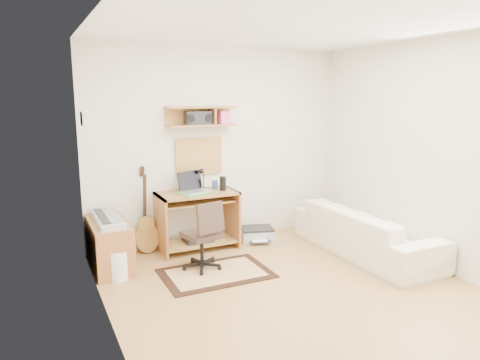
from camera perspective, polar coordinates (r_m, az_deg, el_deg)
name	(u,v)px	position (r m, az deg, el deg)	size (l,w,h in m)	color
floor	(299,295)	(4.63, 7.60, -14.43)	(3.60, 4.00, 0.01)	#B2824A
ceiling	(306,22)	(4.23, 8.54, 19.45)	(3.60, 4.00, 0.01)	white
back_wall	(219,145)	(5.99, -2.70, 4.49)	(3.60, 0.01, 2.60)	beige
left_wall	(107,183)	(3.57, -16.78, -0.32)	(0.01, 4.00, 2.60)	beige
right_wall	(437,155)	(5.45, 24.05, 2.92)	(0.01, 4.00, 2.60)	beige
wall_shelf	(201,116)	(5.73, -5.01, 8.18)	(0.90, 0.25, 0.26)	#A26739
cork_board	(199,156)	(5.87, -5.29, 3.05)	(0.64, 0.03, 0.49)	tan
wall_photo	(82,119)	(5.01, -19.66, 7.44)	(0.02, 0.20, 0.15)	#4C8CBF
desk	(197,220)	(5.76, -5.51, -5.21)	(1.00, 0.55, 0.75)	#A26739
laptop	(195,182)	(5.61, -5.79, -0.30)	(0.35, 0.35, 0.27)	silver
speaker	(223,183)	(5.73, -2.21, -0.45)	(0.08, 0.08, 0.18)	black
desk_lamp	(204,179)	(5.82, -4.72, 0.18)	(0.09, 0.09, 0.28)	black
pencil_cup	(215,185)	(5.85, -3.24, -0.60)	(0.07, 0.07, 0.11)	#2F4D8E
boombox	(198,118)	(5.71, -5.45, 7.97)	(0.33, 0.15, 0.17)	black
rug	(216,273)	(5.06, -3.10, -11.88)	(1.19, 0.79, 0.02)	beige
task_chair	(202,235)	(5.07, -4.96, -7.03)	(0.42, 0.42, 0.82)	#31241D
cabinet	(109,245)	(5.35, -16.50, -8.00)	(0.40, 0.90, 0.55)	#A26739
music_keyboard	(108,219)	(5.26, -16.68, -4.79)	(0.26, 0.82, 0.07)	#B2B5BA
guitar	(146,210)	(5.66, -12.02, -3.84)	(0.29, 0.18, 1.10)	#AE7F35
waste_basket	(118,264)	(5.07, -15.47, -10.42)	(0.26, 0.26, 0.32)	white
printer	(257,234)	(6.14, 2.20, -6.95)	(0.45, 0.35, 0.17)	#A5A8AA
sofa	(366,224)	(5.74, 15.93, -5.45)	(2.01, 0.59, 0.79)	beige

